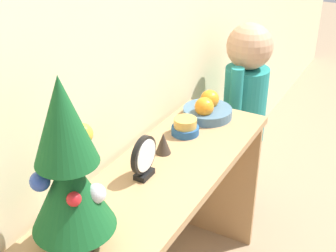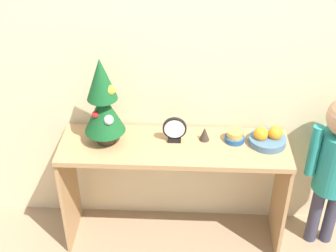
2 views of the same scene
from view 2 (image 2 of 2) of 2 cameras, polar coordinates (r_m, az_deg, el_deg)
back_wall at (r=2.50m, az=1.04°, el=10.96°), size 7.00×0.05×2.50m
console_table at (r=2.67m, az=0.74°, el=-4.97°), size 1.27×0.37×0.70m
mini_tree at (r=2.49m, az=-7.94°, el=2.89°), size 0.22×0.22×0.51m
fruit_bowl at (r=2.62m, az=12.05°, el=-1.42°), size 0.21×0.21×0.10m
singing_bowl at (r=2.61m, az=8.15°, el=-1.27°), size 0.11×0.11×0.07m
desk_clock at (r=2.56m, az=0.91°, el=-0.49°), size 0.13×0.04×0.15m
figurine at (r=2.60m, az=4.48°, el=-0.94°), size 0.06×0.06×0.08m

